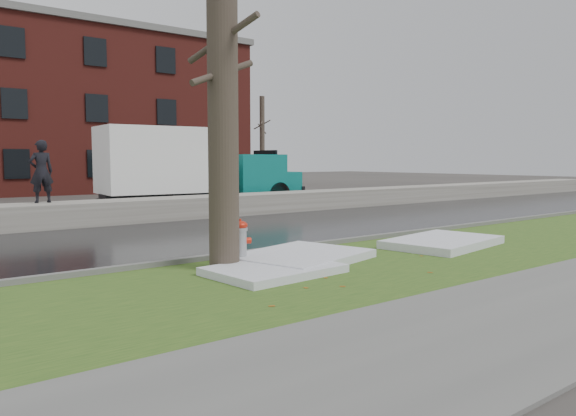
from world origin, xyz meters
TOP-DOWN VIEW (x-y plane):
  - ground at (0.00, 0.00)m, footprint 120.00×120.00m
  - verge at (0.00, -1.25)m, footprint 60.00×4.50m
  - sidewalk at (0.00, -5.00)m, footprint 60.00×3.00m
  - road at (0.00, 4.50)m, footprint 60.00×7.00m
  - parking_lot at (0.00, 13.00)m, footprint 60.00×9.00m
  - curb at (0.00, 1.00)m, footprint 60.00×0.15m
  - snowbank at (0.00, 8.70)m, footprint 60.00×1.60m
  - brick_building at (2.00, 30.00)m, footprint 26.00×12.00m
  - bg_tree_right at (16.00, 24.00)m, footprint 1.40×1.62m
  - fire_hydrant at (-1.50, 0.20)m, footprint 0.44×0.41m
  - tree at (-1.97, 0.02)m, footprint 1.44×1.69m
  - box_truck at (3.82, 12.02)m, footprint 10.06×2.94m
  - worker at (-2.79, 9.05)m, footprint 0.69×0.45m
  - snow_patch_near at (-0.33, -0.21)m, footprint 3.02×2.59m
  - snow_patch_far at (-1.52, -0.91)m, footprint 2.31×1.75m
  - snow_patch_side at (3.50, -0.78)m, footprint 3.05×2.23m

SIDE VIEW (x-z plane):
  - ground at x=0.00m, z-range 0.00..0.00m
  - road at x=0.00m, z-range 0.00..0.03m
  - parking_lot at x=0.00m, z-range 0.00..0.03m
  - verge at x=0.00m, z-range 0.00..0.04m
  - sidewalk at x=0.00m, z-range 0.00..0.05m
  - curb at x=0.00m, z-range 0.00..0.14m
  - snow_patch_far at x=-1.52m, z-range 0.04..0.18m
  - snow_patch_near at x=-0.33m, z-range 0.04..0.20m
  - snow_patch_side at x=3.50m, z-range 0.04..0.22m
  - snowbank at x=0.00m, z-range 0.00..0.75m
  - fire_hydrant at x=-1.50m, z-range 0.07..0.95m
  - worker at x=-2.79m, z-range 0.75..2.63m
  - box_truck at x=3.82m, z-range 0.10..3.43m
  - bg_tree_right at x=16.00m, z-range 0.08..6.58m
  - tree at x=-1.97m, z-range 0.07..7.01m
  - brick_building at x=2.00m, z-range 0.00..10.00m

